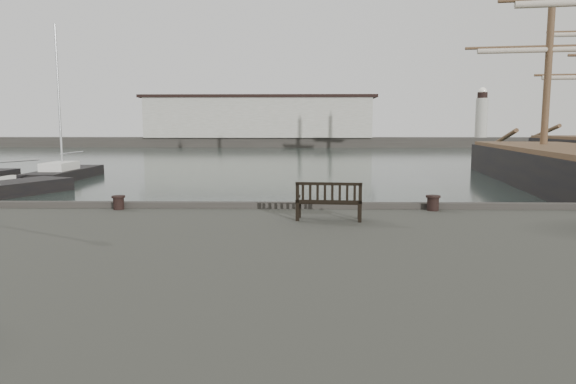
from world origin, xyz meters
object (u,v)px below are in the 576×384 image
bollard_right (433,203)px  yacht_d (66,176)px  bollard_left (119,203)px  bench (329,208)px

bollard_right → yacht_d: 32.85m
bollard_left → bollard_right: (9.35, 0.00, 0.02)m
bench → bollard_right: (3.17, 1.65, -0.09)m
bench → yacht_d: 32.13m
bollard_right → bollard_left: bearing=180.0°
bench → yacht_d: yacht_d is taller
bench → bollard_right: size_ratio=3.95×
bench → yacht_d: size_ratio=0.14×
yacht_d → bollard_right: bearing=-49.5°
bench → bollard_right: bearing=32.6°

